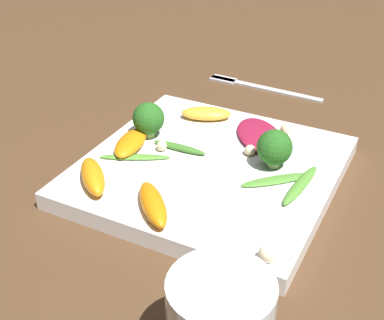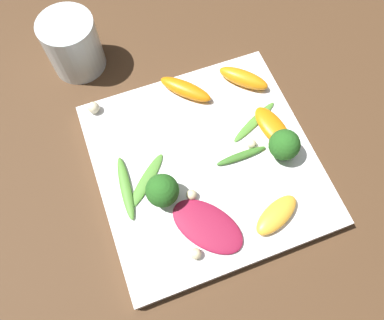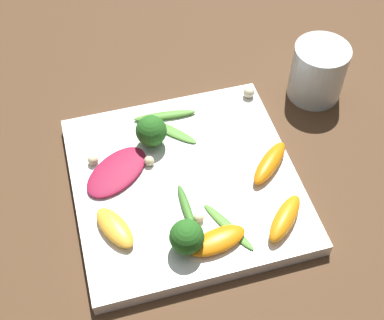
% 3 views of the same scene
% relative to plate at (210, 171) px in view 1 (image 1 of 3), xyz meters
% --- Properties ---
extents(ground_plane, '(2.40, 2.40, 0.00)m').
position_rel_plate_xyz_m(ground_plane, '(0.00, 0.00, -0.01)').
color(ground_plane, '#4C331E').
extents(plate, '(0.28, 0.28, 0.02)m').
position_rel_plate_xyz_m(plate, '(0.00, 0.00, 0.00)').
color(plate, white).
rests_on(plate, ground_plane).
extents(fork, '(0.02, 0.19, 0.01)m').
position_rel_plate_xyz_m(fork, '(-0.27, -0.05, -0.01)').
color(fork, silver).
rests_on(fork, ground_plane).
extents(radicchio_leaf_0, '(0.11, 0.10, 0.01)m').
position_rel_plate_xyz_m(radicchio_leaf_0, '(-0.08, 0.03, 0.01)').
color(radicchio_leaf_0, maroon).
rests_on(radicchio_leaf_0, plate).
extents(orange_segment_0, '(0.07, 0.07, 0.02)m').
position_rel_plate_xyz_m(orange_segment_0, '(0.10, -0.09, 0.02)').
color(orange_segment_0, orange).
rests_on(orange_segment_0, plate).
extents(orange_segment_1, '(0.07, 0.04, 0.01)m').
position_rel_plate_xyz_m(orange_segment_1, '(0.01, -0.10, 0.02)').
color(orange_segment_1, orange).
rests_on(orange_segment_1, plate).
extents(orange_segment_2, '(0.05, 0.07, 0.02)m').
position_rel_plate_xyz_m(orange_segment_2, '(-0.10, -0.05, 0.02)').
color(orange_segment_2, '#FCAD33').
rests_on(orange_segment_2, plate).
extents(orange_segment_3, '(0.07, 0.07, 0.02)m').
position_rel_plate_xyz_m(orange_segment_3, '(0.11, -0.01, 0.02)').
color(orange_segment_3, orange).
rests_on(orange_segment_3, plate).
extents(broccoli_floret_0, '(0.04, 0.04, 0.04)m').
position_rel_plate_xyz_m(broccoli_floret_0, '(-0.02, -0.10, 0.03)').
color(broccoli_floret_0, '#84AD5B').
rests_on(broccoli_floret_0, plate).
extents(broccoli_floret_1, '(0.04, 0.04, 0.05)m').
position_rel_plate_xyz_m(broccoli_floret_1, '(-0.03, 0.07, 0.03)').
color(broccoli_floret_1, '#84AD5B').
rests_on(broccoli_floret_1, plate).
extents(arugula_sprig_0, '(0.09, 0.02, 0.01)m').
position_rel_plate_xyz_m(arugula_sprig_0, '(-0.00, 0.11, 0.01)').
color(arugula_sprig_0, '#518E33').
rests_on(arugula_sprig_0, plate).
extents(arugula_sprig_1, '(0.01, 0.07, 0.01)m').
position_rel_plate_xyz_m(arugula_sprig_1, '(-0.01, -0.05, 0.01)').
color(arugula_sprig_1, '#3D7528').
rests_on(arugula_sprig_1, plate).
extents(arugula_sprig_2, '(0.05, 0.08, 0.00)m').
position_rel_plate_xyz_m(arugula_sprig_2, '(0.03, -0.08, 0.01)').
color(arugula_sprig_2, '#518E33').
rests_on(arugula_sprig_2, plate).
extents(arugula_sprig_3, '(0.07, 0.07, 0.00)m').
position_rel_plate_xyz_m(arugula_sprig_3, '(-0.00, 0.08, 0.01)').
color(arugula_sprig_3, '#518E33').
rests_on(arugula_sprig_3, plate).
extents(macadamia_nut_0, '(0.01, 0.01, 0.01)m').
position_rel_plate_xyz_m(macadamia_nut_0, '(-0.11, 0.05, 0.02)').
color(macadamia_nut_0, beige).
rests_on(macadamia_nut_0, plate).
extents(macadamia_nut_1, '(0.02, 0.02, 0.02)m').
position_rel_plate_xyz_m(macadamia_nut_1, '(0.12, 0.11, 0.02)').
color(macadamia_nut_1, beige).
rests_on(macadamia_nut_1, plate).
extents(macadamia_nut_2, '(0.01, 0.01, 0.01)m').
position_rel_plate_xyz_m(macadamia_nut_2, '(-0.00, -0.06, 0.02)').
color(macadamia_nut_2, beige).
rests_on(macadamia_nut_2, plate).
extents(macadamia_nut_3, '(0.01, 0.01, 0.01)m').
position_rel_plate_xyz_m(macadamia_nut_3, '(-0.04, 0.03, 0.02)').
color(macadamia_nut_3, beige).
rests_on(macadamia_nut_3, plate).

